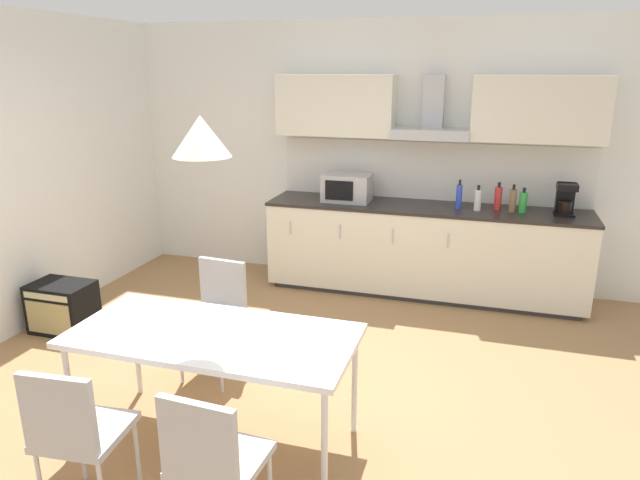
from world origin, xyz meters
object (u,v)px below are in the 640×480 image
bottle_green (523,202)px  microwave (347,187)px  bottle_blue (459,196)px  guitar_amp (63,307)px  bottle_white (478,200)px  dining_table (213,340)px  coffee_maker (565,199)px  chair_near_left (74,427)px  chair_near_right (211,456)px  bottle_brown (513,200)px  chair_far_left (217,307)px  pendant_lamp (201,136)px  bottle_red (498,198)px

bottle_green → microwave: bearing=-179.8°
bottle_blue → guitar_amp: 3.79m
bottle_white → dining_table: bottle_white is taller
coffee_maker → chair_near_left: (-2.55, -3.64, -0.53)m
bottle_green → chair_near_left: bottle_green is taller
chair_near_left → bottle_green: bearing=59.0°
coffee_maker → chair_near_left: bearing=-125.0°
bottle_blue → chair_near_left: size_ratio=0.33×
microwave → bottle_green: size_ratio=2.03×
coffee_maker → bottle_blue: size_ratio=1.06×
chair_near_right → guitar_amp: bearing=143.0°
bottle_green → bottle_brown: bearing=-179.1°
bottle_brown → chair_far_left: bearing=-135.1°
chair_near_left → pendant_lamp: bearing=64.2°
chair_near_right → bottle_red: bearing=71.9°
bottle_green → guitar_amp: 4.31m
microwave → coffee_maker: size_ratio=1.60×
dining_table → bottle_white: bearing=63.6°
microwave → bottle_blue: (1.12, -0.01, -0.02)m
bottle_blue → bottle_green: bearing=1.4°
bottle_brown → bottle_green: 0.09m
microwave → bottle_brown: size_ratio=1.82×
chair_far_left → bottle_green: bearing=43.6°
pendant_lamp → chair_far_left: bearing=115.8°
dining_table → bottle_green: bearing=57.7°
bottle_white → chair_near_left: (-1.76, -3.58, -0.49)m
coffee_maker → bottle_green: 0.37m
pendant_lamp → bottle_white: bearing=63.6°
bottle_blue → bottle_white: bearing=-9.6°
chair_near_right → bottle_white: bearing=74.2°
coffee_maker → bottle_red: bearing=177.4°
bottle_brown → pendant_lamp: pendant_lamp is taller
chair_near_left → guitar_amp: size_ratio=1.67×
bottle_white → dining_table: bearing=-116.4°
coffee_maker → bottle_brown: size_ratio=1.14×
bottle_blue → bottle_green: (0.59, 0.01, -0.02)m
coffee_maker → bottle_white: 0.79m
coffee_maker → bottle_blue: 0.96m
chair_near_right → pendant_lamp: size_ratio=2.72×
chair_near_right → chair_near_left: bearing=180.0°
bottle_white → guitar_amp: bearing=-152.4°
bottle_red → dining_table: bottle_red is taller
chair_far_left → guitar_amp: (-1.64, 0.25, -0.31)m
chair_near_right → coffee_maker: bearing=63.7°
bottle_brown → chair_near_left: bearing=-119.9°
chair_far_left → chair_near_right: same height
microwave → bottle_red: size_ratio=1.79×
bottle_green → dining_table: bearing=-122.3°
coffee_maker → chair_far_left: bearing=-140.5°
bottle_brown → dining_table: 3.34m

